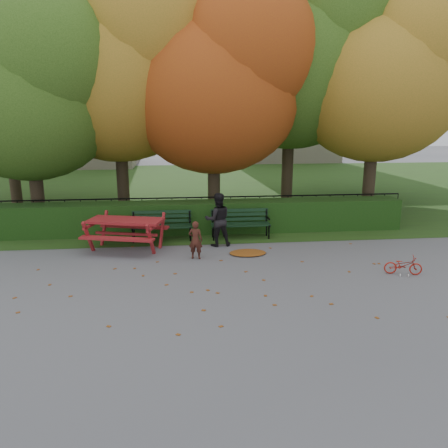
{
  "coord_description": "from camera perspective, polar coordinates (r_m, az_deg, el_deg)",
  "views": [
    {
      "loc": [
        -0.78,
        -9.26,
        3.64
      ],
      "look_at": [
        0.36,
        1.45,
        1.0
      ],
      "focal_mm": 35.0,
      "sensor_mm": 36.0,
      "label": 1
    }
  ],
  "objects": [
    {
      "name": "bench_left",
      "position": [
        13.35,
        -8.12,
        0.11
      ],
      "size": [
        1.8,
        0.57,
        0.88
      ],
      "color": "black",
      "rests_on": "ground"
    },
    {
      "name": "leaf_pile",
      "position": [
        11.98,
        3.12,
        -3.76
      ],
      "size": [
        1.11,
        0.84,
        0.07
      ],
      "primitive_type": "ellipsoid",
      "rotation": [
        0.0,
        0.0,
        0.15
      ],
      "color": "brown",
      "rests_on": "ground"
    },
    {
      "name": "tree_b",
      "position": [
        16.19,
        -12.67,
        19.71
      ],
      "size": [
        6.72,
        6.4,
        8.79
      ],
      "color": "black",
      "rests_on": "ground"
    },
    {
      "name": "iron_fence",
      "position": [
        14.91,
        -2.93,
        1.75
      ],
      "size": [
        14.0,
        0.04,
        1.02
      ],
      "color": "black",
      "rests_on": "ground"
    },
    {
      "name": "building_left",
      "position": [
        36.41,
        -20.23,
        19.07
      ],
      "size": [
        10.0,
        7.0,
        15.0
      ],
      "primitive_type": "cube",
      "color": "#BAAC8F",
      "rests_on": "ground"
    },
    {
      "name": "bench_right",
      "position": [
        13.47,
        2.13,
        0.37
      ],
      "size": [
        1.8,
        0.57,
        0.88
      ],
      "color": "black",
      "rests_on": "ground"
    },
    {
      "name": "adult",
      "position": [
        12.55,
        -0.82,
        0.58
      ],
      "size": [
        0.81,
        0.66,
        1.55
      ],
      "primitive_type": "imported",
      "rotation": [
        0.0,
        0.0,
        3.24
      ],
      "color": "black",
      "rests_on": "ground"
    },
    {
      "name": "tree_f",
      "position": [
        19.67,
        -26.31,
        18.42
      ],
      "size": [
        6.93,
        6.6,
        9.19
      ],
      "color": "black",
      "rests_on": "ground"
    },
    {
      "name": "tree_g",
      "position": [
        21.17,
        20.47,
        17.65
      ],
      "size": [
        6.3,
        6.0,
        8.55
      ],
      "color": "black",
      "rests_on": "ground"
    },
    {
      "name": "child",
      "position": [
        11.47,
        -3.74,
        -2.09
      ],
      "size": [
        0.42,
        0.33,
        1.02
      ],
      "primitive_type": "imported",
      "rotation": [
        0.0,
        0.0,
        2.88
      ],
      "color": "#411C14",
      "rests_on": "ground"
    },
    {
      "name": "tree_a",
      "position": [
        15.51,
        -23.52,
        15.94
      ],
      "size": [
        5.88,
        5.6,
        7.48
      ],
      "color": "black",
      "rests_on": "ground"
    },
    {
      "name": "tree_c",
      "position": [
        15.36,
        -0.01,
        18.2
      ],
      "size": [
        6.3,
        6.0,
        8.0
      ],
      "color": "black",
      "rests_on": "ground"
    },
    {
      "name": "hedge",
      "position": [
        14.14,
        -2.75,
        0.93
      ],
      "size": [
        13.0,
        0.9,
        1.0
      ],
      "primitive_type": "cube",
      "color": "black",
      "rests_on": "ground"
    },
    {
      "name": "tree_d",
      "position": [
        17.3,
        10.34,
        21.35
      ],
      "size": [
        7.14,
        6.8,
        9.58
      ],
      "color": "black",
      "rests_on": "ground"
    },
    {
      "name": "picnic_table",
      "position": [
        12.51,
        -12.7,
        -0.26
      ],
      "size": [
        2.4,
        2.12,
        0.99
      ],
      "rotation": [
        0.0,
        0.0,
        -0.26
      ],
      "color": "maroon",
      "rests_on": "ground"
    },
    {
      "name": "tree_e",
      "position": [
        16.78,
        20.82,
        17.86
      ],
      "size": [
        6.09,
        5.8,
        8.16
      ],
      "color": "black",
      "rests_on": "ground"
    },
    {
      "name": "ground",
      "position": [
        9.99,
        -1.17,
        -7.61
      ],
      "size": [
        90.0,
        90.0,
        0.0
      ],
      "primitive_type": "plane",
      "color": "slate",
      "rests_on": "ground"
    },
    {
      "name": "grass_strip",
      "position": [
        23.56,
        -4.11,
        4.87
      ],
      "size": [
        90.0,
        90.0,
        0.0
      ],
      "primitive_type": "plane",
      "color": "#233B15",
      "rests_on": "ground"
    },
    {
      "name": "building_right",
      "position": [
        38.36,
        7.52,
        17.2
      ],
      "size": [
        9.0,
        6.0,
        12.0
      ],
      "primitive_type": "cube",
      "color": "#BAAC8F",
      "rests_on": "ground"
    },
    {
      "name": "bicycle",
      "position": [
        11.23,
        22.36,
        -4.99
      ],
      "size": [
        0.91,
        0.51,
        0.45
      ],
      "primitive_type": "imported",
      "rotation": [
        0.0,
        0.0,
        1.31
      ],
      "color": "#A21A0E",
      "rests_on": "ground"
    },
    {
      "name": "leaf_scatter",
      "position": [
        10.26,
        -1.31,
        -6.97
      ],
      "size": [
        9.0,
        5.7,
        0.01
      ],
      "primitive_type": null,
      "color": "brown",
      "rests_on": "ground"
    }
  ]
}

